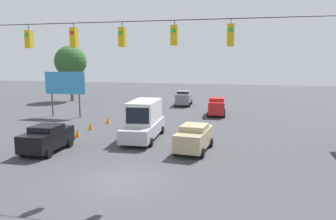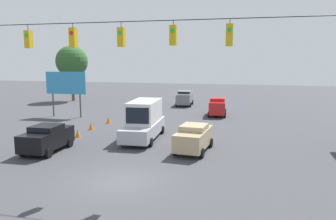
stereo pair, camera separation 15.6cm
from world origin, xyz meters
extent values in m
plane|color=#3D3D42|center=(0.00, 0.00, 0.00)|extent=(140.00, 140.00, 0.00)
cylinder|color=black|center=(0.00, -0.56, 8.10)|extent=(23.00, 0.04, 0.04)
cube|color=gold|center=(-5.33, -0.56, 7.36)|extent=(0.32, 0.36, 1.01)
cylinder|color=black|center=(-5.33, -0.56, 7.98)|extent=(0.03, 0.03, 0.23)
cylinder|color=green|center=(-5.33, -0.37, 7.58)|extent=(0.20, 0.02, 0.20)
cube|color=gold|center=(-2.67, -0.56, 7.39)|extent=(0.32, 0.36, 0.95)
cylinder|color=black|center=(-2.67, -0.56, 7.98)|extent=(0.03, 0.03, 0.23)
cylinder|color=green|center=(-2.67, -0.37, 7.60)|extent=(0.20, 0.02, 0.20)
cube|color=gold|center=(0.00, -0.56, 7.34)|extent=(0.32, 0.36, 0.95)
cylinder|color=black|center=(0.00, -0.56, 7.96)|extent=(0.03, 0.03, 0.28)
cylinder|color=green|center=(0.00, -0.37, 7.56)|extent=(0.20, 0.02, 0.20)
cube|color=gold|center=(2.67, -0.56, 7.36)|extent=(0.32, 0.36, 1.01)
cylinder|color=black|center=(2.67, -0.56, 7.98)|extent=(0.03, 0.03, 0.23)
cylinder|color=red|center=(2.67, -0.37, 7.59)|extent=(0.20, 0.02, 0.20)
cube|color=gold|center=(5.33, -0.56, 7.32)|extent=(0.32, 0.36, 0.93)
cylinder|color=black|center=(5.33, -0.56, 7.94)|extent=(0.03, 0.03, 0.31)
cylinder|color=green|center=(5.33, -0.37, 7.53)|extent=(0.20, 0.02, 0.20)
cube|color=tan|center=(-2.77, -6.54, 0.90)|extent=(2.20, 4.48, 1.16)
cube|color=tan|center=(-2.77, -6.54, 1.66)|extent=(1.83, 2.05, 0.36)
cube|color=black|center=(-2.86, -7.50, 1.66)|extent=(1.44, 0.15, 0.25)
cylinder|color=black|center=(-3.80, -7.86, 0.32)|extent=(0.28, 0.66, 0.64)
cylinder|color=black|center=(-2.00, -8.02, 0.32)|extent=(0.28, 0.66, 0.64)
cylinder|color=black|center=(-3.54, -5.06, 0.32)|extent=(0.28, 0.66, 0.64)
cylinder|color=black|center=(-1.74, -5.22, 0.32)|extent=(0.28, 0.66, 0.64)
cube|color=black|center=(6.99, -4.08, 0.89)|extent=(2.01, 4.23, 1.15)
cube|color=black|center=(6.99, -4.08, 1.65)|extent=(1.79, 1.89, 0.36)
cube|color=black|center=(6.96, -3.15, 1.65)|extent=(1.52, 0.06, 0.25)
cylinder|color=black|center=(7.90, -2.69, 0.32)|extent=(0.24, 0.65, 0.64)
cylinder|color=black|center=(6.00, -2.74, 0.32)|extent=(0.24, 0.65, 0.64)
cylinder|color=black|center=(7.97, -5.41, 0.32)|extent=(0.24, 0.65, 0.64)
cylinder|color=black|center=(6.08, -5.46, 0.32)|extent=(0.24, 0.65, 0.64)
cube|color=slate|center=(2.15, -28.73, 0.99)|extent=(2.12, 4.26, 1.34)
cube|color=slate|center=(2.15, -28.73, 1.84)|extent=(1.83, 1.93, 0.36)
cube|color=black|center=(2.09, -27.81, 1.84)|extent=(1.49, 0.11, 0.25)
cylinder|color=black|center=(3.00, -27.32, 0.32)|extent=(0.26, 0.65, 0.64)
cylinder|color=black|center=(1.13, -27.44, 0.32)|extent=(0.26, 0.65, 0.64)
cylinder|color=black|center=(3.16, -30.02, 0.32)|extent=(0.26, 0.65, 0.64)
cylinder|color=black|center=(1.30, -30.13, 0.32)|extent=(0.26, 0.65, 0.64)
cube|color=#A8AAB2|center=(1.66, -9.06, 0.82)|extent=(2.59, 6.84, 1.00)
cube|color=silver|center=(1.68, -9.39, 2.17)|extent=(2.26, 4.41, 1.71)
cube|color=black|center=(1.55, -7.24, 2.17)|extent=(1.73, 0.13, 1.20)
cylinder|color=black|center=(2.61, -6.81, 0.32)|extent=(0.26, 0.65, 0.64)
cylinder|color=black|center=(0.44, -6.95, 0.32)|extent=(0.26, 0.65, 0.64)
cylinder|color=black|center=(2.88, -11.17, 0.32)|extent=(0.26, 0.65, 0.64)
cylinder|color=black|center=(0.71, -11.30, 0.32)|extent=(0.26, 0.65, 0.64)
cube|color=red|center=(-2.98, -21.48, 0.99)|extent=(1.96, 3.91, 1.35)
cube|color=red|center=(-2.98, -21.48, 1.85)|extent=(1.70, 1.77, 0.36)
cube|color=black|center=(-2.93, -22.33, 1.85)|extent=(1.39, 0.10, 0.25)
cylinder|color=black|center=(-3.78, -22.77, 0.32)|extent=(0.26, 0.65, 0.64)
cylinder|color=black|center=(-2.04, -22.66, 0.32)|extent=(0.26, 0.65, 0.64)
cylinder|color=black|center=(-3.92, -20.29, 0.32)|extent=(0.26, 0.65, 0.64)
cylinder|color=black|center=(-2.19, -20.19, 0.32)|extent=(0.26, 0.65, 0.64)
cone|color=orange|center=(7.23, -5.20, 0.34)|extent=(0.44, 0.44, 0.68)
cone|color=orange|center=(7.07, -8.37, 0.34)|extent=(0.44, 0.44, 0.68)
cone|color=orange|center=(7.35, -11.24, 0.34)|extent=(0.44, 0.44, 0.68)
cone|color=orange|center=(7.08, -14.43, 0.34)|extent=(0.44, 0.44, 0.68)
cylinder|color=#4C473D|center=(11.42, -16.85, 1.26)|extent=(0.16, 0.16, 2.52)
cylinder|color=#4C473D|center=(14.74, -16.85, 1.26)|extent=(0.16, 0.16, 2.52)
cube|color=#338CBF|center=(13.08, -16.85, 3.73)|extent=(4.74, 0.12, 2.42)
cylinder|color=brown|center=(19.78, -29.93, 2.34)|extent=(0.46, 0.46, 4.68)
sphere|color=#2D5628|center=(19.78, -29.93, 5.99)|extent=(4.77, 4.77, 4.77)
camera|label=1|loc=(-6.10, 15.16, 6.22)|focal=35.00mm
camera|label=2|loc=(-6.25, 15.13, 6.22)|focal=35.00mm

